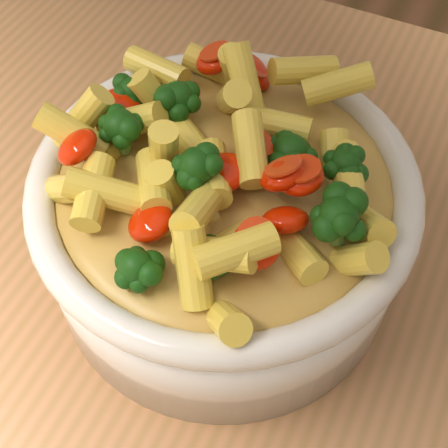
% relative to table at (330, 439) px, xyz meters
% --- Properties ---
extents(table, '(1.20, 0.80, 0.90)m').
position_rel_table_xyz_m(table, '(0.00, 0.00, 0.00)').
color(table, '#AD734A').
rests_on(table, ground).
extents(serving_bowl, '(0.25, 0.25, 0.11)m').
position_rel_table_xyz_m(serving_bowl, '(-0.12, 0.05, 0.16)').
color(serving_bowl, silver).
rests_on(serving_bowl, table).
extents(pasta_salad, '(0.20, 0.20, 0.04)m').
position_rel_table_xyz_m(pasta_salad, '(-0.12, 0.05, 0.22)').
color(pasta_salad, '#E2C047').
rests_on(pasta_salad, serving_bowl).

